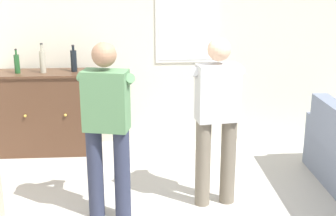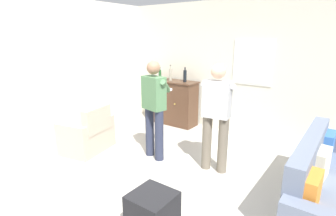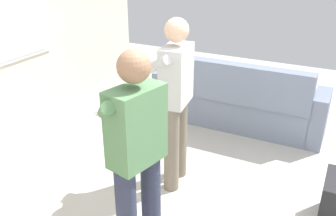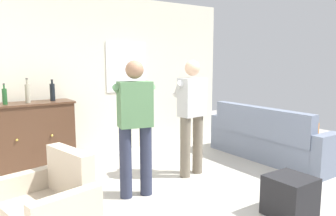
{
  "view_description": "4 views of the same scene",
  "coord_description": "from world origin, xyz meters",
  "views": [
    {
      "loc": [
        -0.18,
        -3.45,
        2.29
      ],
      "look_at": [
        0.08,
        0.43,
        1.12
      ],
      "focal_mm": 50.0,
      "sensor_mm": 36.0,
      "label": 1
    },
    {
      "loc": [
        2.23,
        -2.69,
        2.06
      ],
      "look_at": [
        0.0,
        0.33,
        1.03
      ],
      "focal_mm": 28.0,
      "sensor_mm": 36.0,
      "label": 2
    },
    {
      "loc": [
        -2.35,
        -0.61,
        2.29
      ],
      "look_at": [
        -0.03,
        0.57,
        1.11
      ],
      "focal_mm": 40.0,
      "sensor_mm": 36.0,
      "label": 3
    },
    {
      "loc": [
        -2.35,
        -2.85,
        1.69
      ],
      "look_at": [
        -0.12,
        0.4,
        1.1
      ],
      "focal_mm": 35.0,
      "sensor_mm": 36.0,
      "label": 4
    }
  ],
  "objects": [
    {
      "name": "ground",
      "position": [
        0.0,
        0.0,
        0.0
      ],
      "size": [
        10.4,
        10.4,
        0.0
      ],
      "primitive_type": "plane",
      "color": "#B2ADA3"
    },
    {
      "name": "ottoman",
      "position": [
        0.65,
        -0.83,
        0.22
      ],
      "size": [
        0.45,
        0.45,
        0.44
      ],
      "primitive_type": "cube",
      "color": "black",
      "rests_on": "ground"
    },
    {
      "name": "bottle_liquor_amber",
      "position": [
        -1.34,
        2.26,
        1.2
      ],
      "size": [
        0.07,
        0.07,
        0.37
      ],
      "color": "gray",
      "rests_on": "sideboard_cabinet"
    },
    {
      "name": "person_standing_right",
      "position": [
        0.57,
        0.8,
        0.94
      ],
      "size": [
        0.55,
        0.5,
        1.68
      ],
      "color": "#6B6051",
      "rests_on": "ground"
    },
    {
      "name": "bottle_wine_green",
      "position": [
        -1.65,
        2.26,
        1.17
      ],
      "size": [
        0.07,
        0.07,
        0.3
      ],
      "color": "#1E4C23",
      "rests_on": "sideboard_cabinet"
    },
    {
      "name": "wall_back_with_window",
      "position": [
        0.01,
        2.66,
        1.4
      ],
      "size": [
        5.2,
        0.15,
        2.8
      ],
      "color": "beige",
      "rests_on": "ground"
    },
    {
      "name": "armchair",
      "position": [
        -1.64,
        0.09,
        0.29
      ],
      "size": [
        0.81,
        0.99,
        0.85
      ],
      "color": "#B2A38E",
      "rests_on": "ground"
    },
    {
      "name": "sideboard_cabinet",
      "position": [
        -1.32,
        2.3,
        0.53
      ],
      "size": [
        1.25,
        0.49,
        1.05
      ],
      "color": "#472D1E",
      "rests_on": "ground"
    },
    {
      "name": "bottle_spirits_clear",
      "position": [
        -0.97,
        2.31,
        1.19
      ],
      "size": [
        0.08,
        0.08,
        0.33
      ],
      "color": "black",
      "rests_on": "sideboard_cabinet"
    },
    {
      "name": "couch",
      "position": [
        2.05,
        0.63,
        0.36
      ],
      "size": [
        0.57,
        2.24,
        0.92
      ],
      "color": "slate",
      "rests_on": "ground"
    },
    {
      "name": "wall_side_left",
      "position": [
        -2.66,
        0.0,
        1.4
      ],
      "size": [
        0.12,
        5.2,
        2.8
      ],
      "primitive_type": "cube",
      "color": "silver",
      "rests_on": "ground"
    },
    {
      "name": "person_standing_left",
      "position": [
        -0.47,
        0.59,
        0.94
      ],
      "size": [
        0.54,
        0.51,
        1.68
      ],
      "color": "#282D42",
      "rests_on": "ground"
    }
  ]
}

